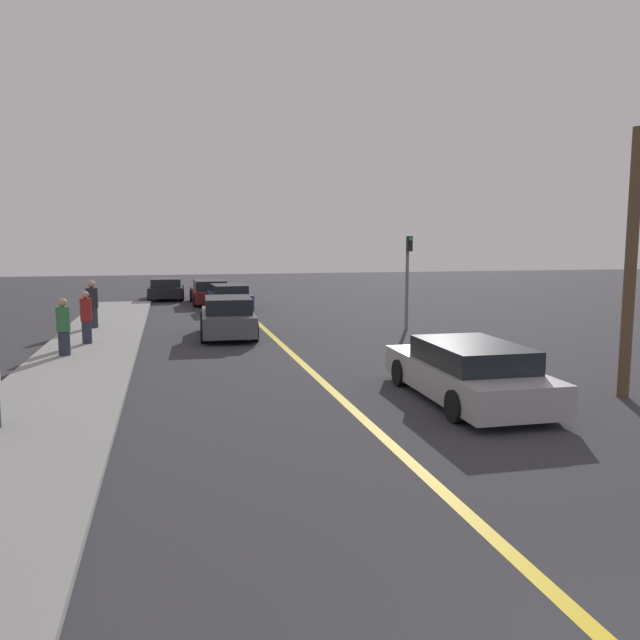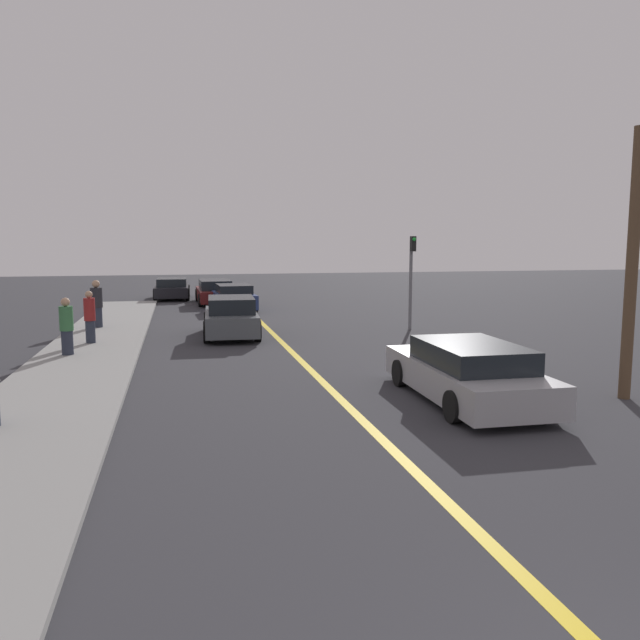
{
  "view_description": "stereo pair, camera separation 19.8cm",
  "coord_description": "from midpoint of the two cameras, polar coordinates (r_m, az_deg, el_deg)",
  "views": [
    {
      "loc": [
        -3.42,
        -2.69,
        3.27
      ],
      "look_at": [
        -0.12,
        10.91,
        1.5
      ],
      "focal_mm": 35.0,
      "sensor_mm": 36.0,
      "label": 1
    },
    {
      "loc": [
        -3.22,
        -2.74,
        3.27
      ],
      "look_at": [
        -0.12,
        10.91,
        1.5
      ],
      "focal_mm": 35.0,
      "sensor_mm": 36.0,
      "label": 2
    }
  ],
  "objects": [
    {
      "name": "car_ahead_center",
      "position": [
        21.63,
        -8.68,
        0.23
      ],
      "size": [
        2.02,
        4.21,
        1.38
      ],
      "rotation": [
        0.0,
        0.0,
        -0.05
      ],
      "color": "#4C5156",
      "rests_on": "ground_plane"
    },
    {
      "name": "pedestrian_far_standing",
      "position": [
        20.68,
        -20.85,
        0.22
      ],
      "size": [
        0.34,
        0.34,
        1.63
      ],
      "color": "#282D3D",
      "rests_on": "sidewalk_left"
    },
    {
      "name": "road_center_line",
      "position": [
        21.23,
        -4.45,
        -1.66
      ],
      "size": [
        0.2,
        60.0,
        0.01
      ],
      "color": "gold",
      "rests_on": "ground_plane"
    },
    {
      "name": "car_oncoming_far",
      "position": [
        36.39,
        -14.03,
        2.79
      ],
      "size": [
        2.02,
        4.18,
        1.19
      ],
      "rotation": [
        0.0,
        0.0,
        -0.02
      ],
      "color": "black",
      "rests_on": "ground_plane"
    },
    {
      "name": "car_near_right_lane",
      "position": [
        13.21,
        12.91,
        -4.64
      ],
      "size": [
        2.08,
        4.82,
        1.23
      ],
      "rotation": [
        0.0,
        0.0,
        -0.02
      ],
      "color": "#9E9EA3",
      "rests_on": "ground_plane"
    },
    {
      "name": "car_far_distant",
      "position": [
        30.0,
        -8.52,
        2.04
      ],
      "size": [
        2.01,
        4.06,
        1.23
      ],
      "rotation": [
        0.0,
        0.0,
        0.05
      ],
      "color": "navy",
      "rests_on": "ground_plane"
    },
    {
      "name": "pedestrian_by_sign",
      "position": [
        24.39,
        -20.33,
        1.35
      ],
      "size": [
        0.43,
        0.43,
        1.74
      ],
      "color": "#282D3D",
      "rests_on": "sidewalk_left"
    },
    {
      "name": "utility_pole",
      "position": [
        14.32,
        26.18,
        4.49
      ],
      "size": [
        0.24,
        0.24,
        5.55
      ],
      "color": "brown",
      "rests_on": "ground_plane"
    },
    {
      "name": "car_parked_left_lot",
      "position": [
        33.26,
        -10.23,
        2.53
      ],
      "size": [
        1.96,
        4.76,
        1.26
      ],
      "rotation": [
        0.0,
        0.0,
        0.02
      ],
      "color": "maroon",
      "rests_on": "ground_plane"
    },
    {
      "name": "traffic_light",
      "position": [
        23.23,
        7.79,
        4.4
      ],
      "size": [
        0.18,
        0.4,
        3.45
      ],
      "color": "slate",
      "rests_on": "ground_plane"
    },
    {
      "name": "sidewalk_left",
      "position": [
        18.95,
        -20.94,
        -3.04
      ],
      "size": [
        2.81,
        31.59,
        0.11
      ],
      "color": "gray",
      "rests_on": "ground_plane"
    },
    {
      "name": "pedestrian_mid_group",
      "position": [
        18.76,
        -22.68,
        -0.59
      ],
      "size": [
        0.37,
        0.37,
        1.61
      ],
      "color": "#282D3D",
      "rests_on": "sidewalk_left"
    }
  ]
}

